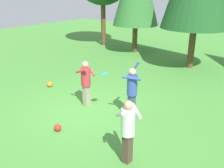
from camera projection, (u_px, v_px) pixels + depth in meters
ground_plane at (89, 109)px, 9.23m from camera, size 40.00×40.00×0.00m
person_thrower at (132, 88)px, 8.34m from camera, size 0.64×0.64×1.88m
person_catcher at (86, 80)px, 9.17m from camera, size 0.58×0.52×1.67m
person_bystander at (128, 127)px, 6.09m from camera, size 0.74×0.72×1.67m
frisbee at (104, 74)px, 8.41m from camera, size 0.29×0.29×0.09m
ball_yellow at (85, 71)px, 13.06m from camera, size 0.23×0.23×0.23m
ball_orange at (50, 84)px, 11.21m from camera, size 0.24×0.24×0.24m
ball_red at (58, 127)px, 7.78m from camera, size 0.22×0.22×0.22m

